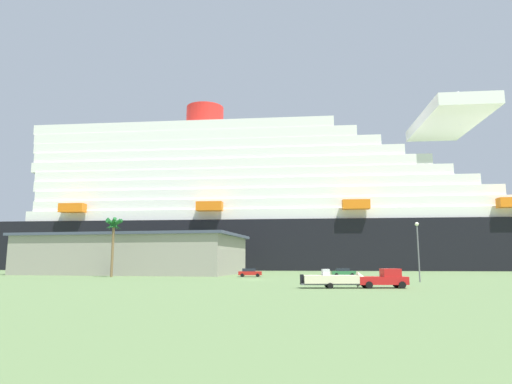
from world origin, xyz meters
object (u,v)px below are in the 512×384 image
(cruise_ship, at_px, (276,215))
(small_boat_on_trailer, at_px, (337,280))
(parked_car_red_hatchback, at_px, (250,272))
(palm_tree, at_px, (114,228))
(parked_car_green_wagon, at_px, (343,272))
(street_lamp, at_px, (418,243))
(pickup_truck, at_px, (384,279))

(cruise_ship, xyz_separation_m, small_boat_on_trailer, (22.11, -97.16, -17.73))
(parked_car_red_hatchback, bearing_deg, palm_tree, -166.30)
(parked_car_green_wagon, bearing_deg, cruise_ship, 110.73)
(street_lamp, xyz_separation_m, parked_car_red_hatchback, (-28.45, 15.09, -4.77))
(pickup_truck, bearing_deg, parked_car_red_hatchback, 126.58)
(cruise_ship, distance_m, small_boat_on_trailer, 101.21)
(pickup_truck, bearing_deg, street_lamp, 67.29)
(small_boat_on_trailer, xyz_separation_m, palm_tree, (-42.36, 24.95, 8.24))
(pickup_truck, height_order, palm_tree, palm_tree)
(small_boat_on_trailer, bearing_deg, parked_car_red_hatchback, 118.56)
(parked_car_green_wagon, distance_m, parked_car_red_hatchback, 18.55)
(street_lamp, bearing_deg, cruise_ship, 112.50)
(palm_tree, xyz_separation_m, street_lamp, (53.85, -8.90, -3.59))
(palm_tree, bearing_deg, small_boat_on_trailer, -30.50)
(street_lamp, xyz_separation_m, parked_car_green_wagon, (-10.94, 21.22, -4.77))
(pickup_truck, height_order, street_lamp, street_lamp)
(pickup_truck, relative_size, small_boat_on_trailer, 0.67)
(small_boat_on_trailer, height_order, palm_tree, palm_tree)
(palm_tree, height_order, parked_car_green_wagon, palm_tree)
(cruise_ship, bearing_deg, parked_car_red_hatchback, -85.54)
(pickup_truck, xyz_separation_m, parked_car_red_hatchback, (-22.23, 29.96, -0.21))
(street_lamp, height_order, parked_car_red_hatchback, street_lamp)
(parked_car_green_wagon, xyz_separation_m, parked_car_red_hatchback, (-17.51, -6.12, -0.00))
(small_boat_on_trailer, xyz_separation_m, parked_car_green_wagon, (0.56, 37.27, -0.12))
(small_boat_on_trailer, bearing_deg, pickup_truck, 12.68)
(cruise_ship, relative_size, street_lamp, 26.59)
(cruise_ship, xyz_separation_m, street_lamp, (33.60, -81.11, -13.09))
(palm_tree, bearing_deg, street_lamp, -9.39)
(parked_car_green_wagon, bearing_deg, pickup_truck, -82.55)
(pickup_truck, relative_size, parked_car_red_hatchback, 1.27)
(parked_car_green_wagon, height_order, parked_car_red_hatchback, same)
(palm_tree, relative_size, parked_car_red_hatchback, 2.43)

